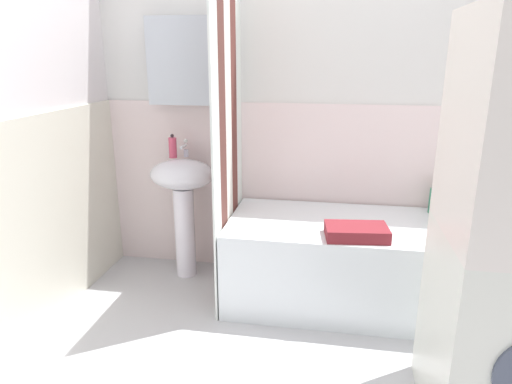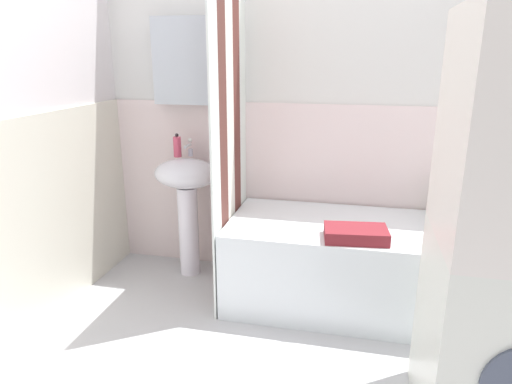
# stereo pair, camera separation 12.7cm
# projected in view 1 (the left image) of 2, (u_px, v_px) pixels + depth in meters

# --- Properties ---
(wall_back_tiled) EXTENTS (3.60, 0.18, 2.40)m
(wall_back_tiled) POSITION_uv_depth(u_px,v_px,m) (320.00, 113.00, 3.03)
(wall_back_tiled) COLOR silver
(wall_back_tiled) RESTS_ON ground_plane
(wall_left_tiled) EXTENTS (0.07, 1.81, 2.40)m
(wall_left_tiled) POSITION_uv_depth(u_px,v_px,m) (24.00, 132.00, 2.42)
(wall_left_tiled) COLOR silver
(wall_left_tiled) RESTS_ON ground_plane
(sink) EXTENTS (0.44, 0.34, 0.84)m
(sink) POSITION_uv_depth(u_px,v_px,m) (183.00, 192.00, 3.11)
(sink) COLOR white
(sink) RESTS_ON ground_plane
(faucet) EXTENTS (0.03, 0.12, 0.12)m
(faucet) POSITION_uv_depth(u_px,v_px,m) (185.00, 148.00, 3.10)
(faucet) COLOR silver
(faucet) RESTS_ON sink
(soap_dispenser) EXTENTS (0.05, 0.05, 0.16)m
(soap_dispenser) POSITION_uv_depth(u_px,v_px,m) (173.00, 147.00, 3.08)
(soap_dispenser) COLOR #CE4762
(soap_dispenser) RESTS_ON sink
(bathtub) EXTENTS (1.59, 0.74, 0.53)m
(bathtub) POSITION_uv_depth(u_px,v_px,m) (357.00, 263.00, 2.84)
(bathtub) COLOR white
(bathtub) RESTS_ON ground_plane
(shower_curtain) EXTENTS (0.01, 0.74, 2.00)m
(shower_curtain) POSITION_uv_depth(u_px,v_px,m) (228.00, 142.00, 2.76)
(shower_curtain) COLOR white
(shower_curtain) RESTS_ON ground_plane
(shampoo_bottle) EXTENTS (0.06, 0.06, 0.20)m
(shampoo_bottle) POSITION_uv_depth(u_px,v_px,m) (470.00, 199.00, 2.90)
(shampoo_bottle) COLOR #2D4CA4
(shampoo_bottle) RESTS_ON bathtub
(body_wash_bottle) EXTENTS (0.06, 0.06, 0.23)m
(body_wash_bottle) POSITION_uv_depth(u_px,v_px,m) (454.00, 196.00, 2.92)
(body_wash_bottle) COLOR gold
(body_wash_bottle) RESTS_ON bathtub
(lotion_bottle) EXTENTS (0.06, 0.06, 0.19)m
(lotion_bottle) POSITION_uv_depth(u_px,v_px,m) (434.00, 200.00, 2.92)
(lotion_bottle) COLOR #2B7E5B
(lotion_bottle) RESTS_ON bathtub
(towel_folded) EXTENTS (0.36, 0.25, 0.07)m
(towel_folded) POSITION_uv_depth(u_px,v_px,m) (356.00, 232.00, 2.53)
(towel_folded) COLOR maroon
(towel_folded) RESTS_ON bathtub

